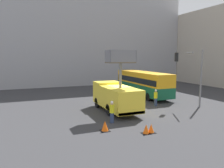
# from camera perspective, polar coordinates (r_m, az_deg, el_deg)

# --- Properties ---
(ground_plane) EXTENTS (120.00, 120.00, 0.00)m
(ground_plane) POSITION_cam_1_polar(r_m,az_deg,el_deg) (21.92, 2.72, -6.80)
(ground_plane) COLOR #333335
(building_backdrop_far) EXTENTS (44.00, 10.00, 20.95)m
(building_backdrop_far) POSITION_cam_1_polar(r_m,az_deg,el_deg) (44.79, -10.93, 13.66)
(building_backdrop_far) COLOR #9E9EA3
(building_backdrop_far) RESTS_ON ground_plane
(utility_truck) EXTENTS (2.51, 6.67, 5.86)m
(utility_truck) POSITION_cam_1_polar(r_m,az_deg,el_deg) (21.04, 0.98, -3.02)
(utility_truck) COLOR yellow
(utility_truck) RESTS_ON ground_plane
(city_bus) EXTENTS (2.55, 10.69, 3.26)m
(city_bus) POSITION_cam_1_polar(r_m,az_deg,el_deg) (29.80, 8.04, 0.54)
(city_bus) COLOR #145638
(city_bus) RESTS_ON ground_plane
(traffic_light_pole) EXTENTS (2.60, 2.35, 5.99)m
(traffic_light_pole) POSITION_cam_1_polar(r_m,az_deg,el_deg) (24.29, 20.22, 3.69)
(traffic_light_pole) COLOR slate
(traffic_light_pole) RESTS_ON ground_plane
(road_worker_near_truck) EXTENTS (0.38, 0.38, 1.78)m
(road_worker_near_truck) POSITION_cam_1_polar(r_m,az_deg,el_deg) (17.60, -0.01, -7.30)
(road_worker_near_truck) COLOR navy
(road_worker_near_truck) RESTS_ON ground_plane
(road_worker_directing) EXTENTS (0.38, 0.38, 1.79)m
(road_worker_directing) POSITION_cam_1_polar(r_m,az_deg,el_deg) (24.08, 11.33, -3.49)
(road_worker_directing) COLOR navy
(road_worker_directing) RESTS_ON ground_plane
(traffic_cone_near_truck) EXTENTS (0.57, 0.57, 0.65)m
(traffic_cone_near_truck) POSITION_cam_1_polar(r_m,az_deg,el_deg) (15.51, 8.90, -11.62)
(traffic_cone_near_truck) COLOR black
(traffic_cone_near_truck) RESTS_ON ground_plane
(traffic_cone_mid_road) EXTENTS (0.55, 0.55, 0.63)m
(traffic_cone_mid_road) POSITION_cam_1_polar(r_m,az_deg,el_deg) (15.74, 10.18, -11.42)
(traffic_cone_mid_road) COLOR black
(traffic_cone_mid_road) RESTS_ON ground_plane
(traffic_cone_far_side) EXTENTS (0.65, 0.65, 0.75)m
(traffic_cone_far_side) POSITION_cam_1_polar(r_m,az_deg,el_deg) (15.84, -1.86, -10.96)
(traffic_cone_far_side) COLOR black
(traffic_cone_far_side) RESTS_ON ground_plane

